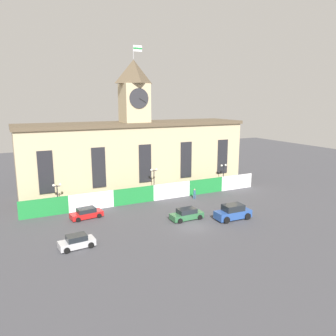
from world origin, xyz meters
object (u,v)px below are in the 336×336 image
(car_blue_van, at_px, (233,212))
(pedestrian, at_px, (195,193))
(car_silver_hatch, at_px, (77,242))
(street_lamp_far_left, at_px, (223,171))
(street_lamp_far_right, at_px, (57,191))
(car_green_wagon, at_px, (187,214))
(car_red_sedan, at_px, (86,213))
(street_lamp_left, at_px, (154,177))

(car_blue_van, bearing_deg, pedestrian, 90.24)
(car_silver_hatch, height_order, pedestrian, pedestrian)
(street_lamp_far_left, height_order, car_blue_van, street_lamp_far_left)
(street_lamp_far_right, xyz_separation_m, pedestrian, (21.46, -3.18, -2.22))
(car_blue_van, relative_size, car_green_wagon, 1.11)
(street_lamp_far_right, relative_size, car_blue_van, 0.83)
(street_lamp_far_right, distance_m, car_blue_van, 25.47)
(street_lamp_far_left, distance_m, pedestrian, 9.02)
(street_lamp_far_left, distance_m, car_silver_hatch, 32.56)
(street_lamp_far_left, relative_size, car_blue_van, 0.90)
(car_green_wagon, bearing_deg, street_lamp_far_left, 37.17)
(car_red_sedan, bearing_deg, pedestrian, -2.70)
(car_red_sedan, relative_size, car_silver_hatch, 1.14)
(street_lamp_left, height_order, street_lamp_far_left, street_lamp_left)
(car_red_sedan, distance_m, car_silver_hatch, 9.57)
(car_green_wagon, bearing_deg, car_red_sedan, 150.41)
(street_lamp_left, xyz_separation_m, car_silver_hatch, (-15.42, -13.55, -3.01))
(street_lamp_left, distance_m, street_lamp_far_left, 14.07)
(car_silver_hatch, distance_m, pedestrian, 23.79)
(street_lamp_left, distance_m, pedestrian, 7.33)
(street_lamp_left, height_order, car_blue_van, street_lamp_left)
(street_lamp_left, height_order, car_red_sedan, street_lamp_left)
(street_lamp_far_right, bearing_deg, street_lamp_left, 0.00)
(car_blue_van, bearing_deg, street_lamp_left, 113.99)
(street_lamp_left, xyz_separation_m, street_lamp_far_left, (14.07, -0.00, -0.30))
(street_lamp_far_left, distance_m, car_red_sedan, 26.91)
(street_lamp_far_left, height_order, pedestrian, street_lamp_far_left)
(car_red_sedan, xyz_separation_m, car_green_wagon, (12.31, -6.66, 0.05))
(street_lamp_left, distance_m, car_silver_hatch, 20.75)
(car_green_wagon, bearing_deg, street_lamp_far_right, 142.99)
(car_blue_van, distance_m, car_silver_hatch, 21.19)
(car_green_wagon, distance_m, pedestrian, 9.98)
(car_red_sedan, bearing_deg, street_lamp_far_right, 118.13)
(street_lamp_far_right, relative_size, car_red_sedan, 0.93)
(car_blue_van, bearing_deg, street_lamp_far_right, 148.25)
(car_green_wagon, relative_size, pedestrian, 2.71)
(street_lamp_far_right, height_order, car_silver_hatch, street_lamp_far_right)
(car_red_sedan, xyz_separation_m, pedestrian, (18.32, 1.31, 0.26))
(car_blue_van, relative_size, car_silver_hatch, 1.28)
(pedestrian, bearing_deg, street_lamp_far_left, -48.58)
(street_lamp_far_right, relative_size, car_silver_hatch, 1.06)
(street_lamp_far_left, bearing_deg, car_red_sedan, -170.34)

